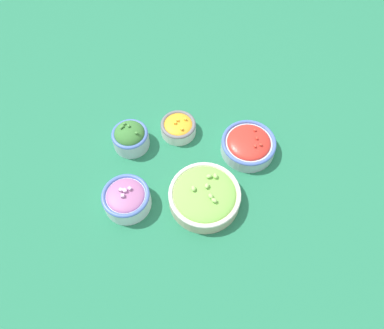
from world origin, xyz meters
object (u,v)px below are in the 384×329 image
object	(u,v)px
bowl_lettuce	(203,196)
bowl_cherry_tomatoes	(247,144)
bowl_broccoli	(129,137)
bowl_red_onion	(125,198)
bowl_squash	(177,127)

from	to	relation	value
bowl_lettuce	bowl_cherry_tomatoes	world-z (taller)	bowl_lettuce
bowl_broccoli	bowl_red_onion	size ratio (longest dim) A/B	0.83
bowl_red_onion	bowl_cherry_tomatoes	bearing A→B (deg)	-152.15
bowl_squash	bowl_red_onion	xyz separation A→B (m)	(0.14, 0.25, 0.01)
bowl_lettuce	bowl_red_onion	size ratio (longest dim) A/B	1.52
bowl_broccoli	bowl_cherry_tomatoes	distance (m)	0.36
bowl_red_onion	bowl_squash	bearing A→B (deg)	-118.39
bowl_cherry_tomatoes	bowl_squash	xyz separation A→B (m)	(0.21, -0.07, -0.00)
bowl_broccoli	bowl_cherry_tomatoes	xyz separation A→B (m)	(-0.36, 0.02, -0.01)
bowl_cherry_tomatoes	bowl_lettuce	bearing A→B (deg)	52.37
bowl_lettuce	bowl_red_onion	xyz separation A→B (m)	(0.22, 0.01, 0.00)
bowl_lettuce	bowl_cherry_tomatoes	distance (m)	0.22
bowl_lettuce	bowl_squash	bearing A→B (deg)	-71.59
bowl_broccoli	bowl_squash	world-z (taller)	bowl_broccoli
bowl_squash	bowl_red_onion	distance (m)	0.29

